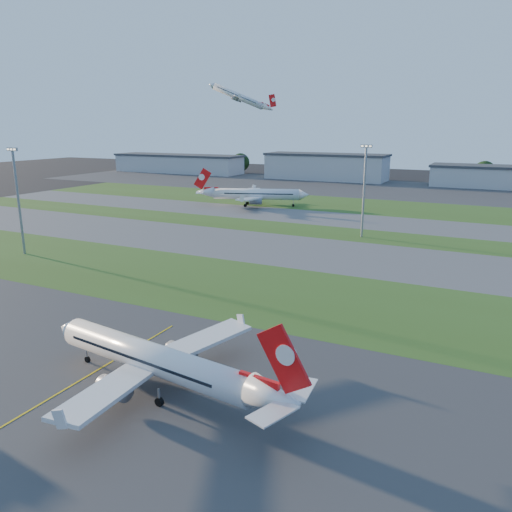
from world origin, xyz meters
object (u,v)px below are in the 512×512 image
Objects in this scene: airliner_parked at (154,360)px; airliner_taxiing at (255,194)px; light_mast_west at (18,194)px; light_mast_centre at (364,185)px.

airliner_parked is 0.87× the size of airliner_taxiing.
airliner_parked is at bearing -29.18° from light_mast_west.
light_mast_centre is at bearing 97.39° from airliner_parked.
airliner_taxiing is 65.61m from light_mast_centre.
airliner_taxiing is at bearing 119.06° from airliner_parked.
light_mast_centre is (52.60, -37.87, 10.21)m from airliner_taxiing.
airliner_taxiing is 1.57× the size of light_mast_west.
airliner_parked is 95.57m from light_mast_centre.
light_mast_west is (-69.73, 38.94, 10.93)m from airliner_parked.
light_mast_west is at bearing 60.25° from airliner_taxiing.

